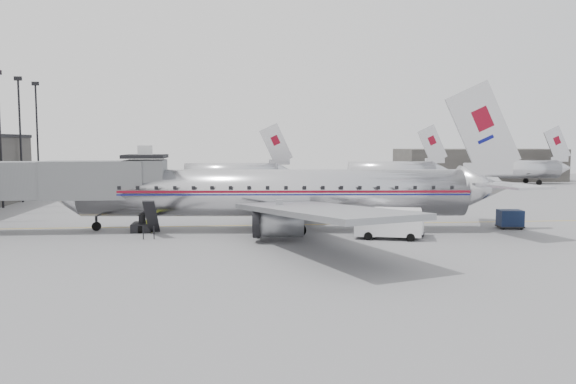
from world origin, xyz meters
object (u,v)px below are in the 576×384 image
baggage_cart_navy (510,219)px  airliner (283,193)px  baggage_cart_white (410,225)px  service_van (389,223)px  ramp_worker (150,221)px

baggage_cart_navy → airliner: bearing=-176.7°
baggage_cart_white → service_van: bearing=-131.9°
service_van → baggage_cart_navy: (11.74, 3.98, -0.38)m
airliner → ramp_worker: size_ratio=20.90×
baggage_cart_white → ramp_worker: ramp_worker is taller
airliner → baggage_cart_white: airliner is taller
service_van → baggage_cart_navy: size_ratio=2.43×
baggage_cart_white → baggage_cart_navy: bearing=38.6°
service_van → baggage_cart_white: bearing=43.1°
airliner → baggage_cart_navy: bearing=2.2°
airliner → baggage_cart_navy: airliner is taller
baggage_cart_navy → ramp_worker: (-30.35, 1.00, 0.10)m
service_van → ramp_worker: service_van is taller
ramp_worker → service_van: bearing=-11.2°
ramp_worker → baggage_cart_navy: bearing=1.9°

